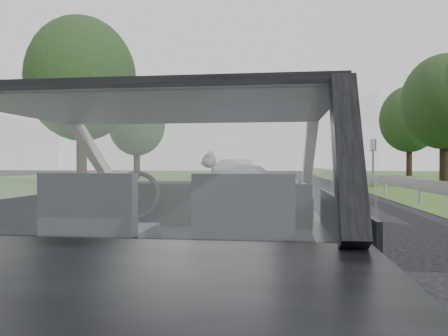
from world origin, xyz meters
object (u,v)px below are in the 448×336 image
(other_car, at_px, (236,174))
(subject_car, at_px, (182,233))
(cat, at_px, (239,172))
(highway_sign, at_px, (373,164))

(other_car, bearing_deg, subject_car, -82.81)
(cat, bearing_deg, other_car, 109.60)
(cat, height_order, highway_sign, highway_sign)
(subject_car, relative_size, highway_sign, 1.74)
(subject_car, bearing_deg, cat, 67.03)
(subject_car, xyz_separation_m, other_car, (-1.38, 17.00, -0.05))
(subject_car, relative_size, other_car, 0.98)
(subject_car, height_order, cat, subject_car)
(highway_sign, bearing_deg, other_car, -167.74)
(cat, height_order, other_car, other_car)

